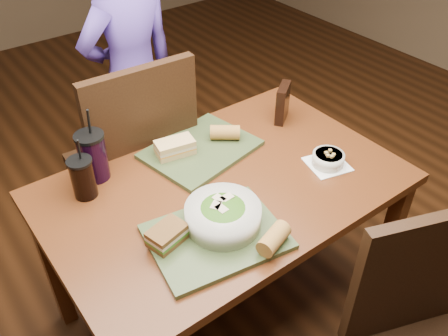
{
  "coord_description": "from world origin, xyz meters",
  "views": [
    {
      "loc": [
        -0.8,
        -1.07,
        1.87
      ],
      "look_at": [
        0.0,
        0.0,
        0.82
      ],
      "focal_mm": 38.0,
      "sensor_mm": 36.0,
      "label": 1
    }
  ],
  "objects_px": {
    "tray_far": "(201,149)",
    "cup_berry": "(93,156)",
    "chair_near": "(427,332)",
    "baguette_far": "(225,132)",
    "soup_bowl": "(328,159)",
    "sandwich_far": "(175,147)",
    "baguette_near": "(274,239)",
    "tray_near": "(216,237)",
    "dining_table": "(224,201)",
    "salad_bowl": "(223,214)",
    "sandwich_near": "(167,235)",
    "chair_far": "(136,159)",
    "cup_cola": "(83,178)",
    "chip_bag": "(283,103)",
    "diner": "(133,78)"
  },
  "relations": [
    {
      "from": "chair_far",
      "to": "sandwich_near",
      "type": "height_order",
      "value": "chair_far"
    },
    {
      "from": "sandwich_near",
      "to": "cup_berry",
      "type": "relative_size",
      "value": 0.46
    },
    {
      "from": "dining_table",
      "to": "salad_bowl",
      "type": "xyz_separation_m",
      "value": [
        -0.14,
        -0.18,
        0.15
      ]
    },
    {
      "from": "tray_far",
      "to": "cup_berry",
      "type": "relative_size",
      "value": 1.44
    },
    {
      "from": "chair_near",
      "to": "diner",
      "type": "distance_m",
      "value": 1.74
    },
    {
      "from": "diner",
      "to": "tray_near",
      "type": "distance_m",
      "value": 1.21
    },
    {
      "from": "chair_near",
      "to": "sandwich_near",
      "type": "distance_m",
      "value": 0.88
    },
    {
      "from": "sandwich_far",
      "to": "baguette_far",
      "type": "bearing_deg",
      "value": -9.08
    },
    {
      "from": "dining_table",
      "to": "soup_bowl",
      "type": "bearing_deg",
      "value": -21.58
    },
    {
      "from": "sandwich_near",
      "to": "cup_cola",
      "type": "xyz_separation_m",
      "value": [
        -0.1,
        0.38,
        0.03
      ]
    },
    {
      "from": "baguette_far",
      "to": "chip_bag",
      "type": "height_order",
      "value": "chip_bag"
    },
    {
      "from": "sandwich_far",
      "to": "chair_far",
      "type": "bearing_deg",
      "value": 100.85
    },
    {
      "from": "sandwich_near",
      "to": "diner",
      "type": "bearing_deg",
      "value": 67.11
    },
    {
      "from": "salad_bowl",
      "to": "soup_bowl",
      "type": "xyz_separation_m",
      "value": [
        0.53,
        0.03,
        -0.03
      ]
    },
    {
      "from": "tray_far",
      "to": "baguette_far",
      "type": "height_order",
      "value": "baguette_far"
    },
    {
      "from": "tray_far",
      "to": "soup_bowl",
      "type": "relative_size",
      "value": 2.34
    },
    {
      "from": "chair_far",
      "to": "salad_bowl",
      "type": "relative_size",
      "value": 4.38
    },
    {
      "from": "chair_near",
      "to": "baguette_far",
      "type": "distance_m",
      "value": 1.01
    },
    {
      "from": "salad_bowl",
      "to": "cup_cola",
      "type": "relative_size",
      "value": 1.04
    },
    {
      "from": "chip_bag",
      "to": "chair_near",
      "type": "bearing_deg",
      "value": -139.79
    },
    {
      "from": "soup_bowl",
      "to": "sandwich_far",
      "type": "xyz_separation_m",
      "value": [
        -0.44,
        0.39,
        0.02
      ]
    },
    {
      "from": "baguette_near",
      "to": "baguette_far",
      "type": "distance_m",
      "value": 0.61
    },
    {
      "from": "chair_near",
      "to": "dining_table",
      "type": "bearing_deg",
      "value": 106.29
    },
    {
      "from": "baguette_near",
      "to": "baguette_far",
      "type": "xyz_separation_m",
      "value": [
        0.23,
        0.56,
        0.0
      ]
    },
    {
      "from": "cup_berry",
      "to": "chair_near",
      "type": "bearing_deg",
      "value": -61.77
    },
    {
      "from": "dining_table",
      "to": "sandwich_near",
      "type": "relative_size",
      "value": 9.63
    },
    {
      "from": "soup_bowl",
      "to": "sandwich_far",
      "type": "distance_m",
      "value": 0.59
    },
    {
      "from": "diner",
      "to": "soup_bowl",
      "type": "distance_m",
      "value": 1.14
    },
    {
      "from": "tray_near",
      "to": "tray_far",
      "type": "relative_size",
      "value": 1.0
    },
    {
      "from": "dining_table",
      "to": "cup_cola",
      "type": "distance_m",
      "value": 0.52
    },
    {
      "from": "salad_bowl",
      "to": "cup_berry",
      "type": "relative_size",
      "value": 0.85
    },
    {
      "from": "soup_bowl",
      "to": "chip_bag",
      "type": "height_order",
      "value": "chip_bag"
    },
    {
      "from": "dining_table",
      "to": "tray_near",
      "type": "bearing_deg",
      "value": -131.97
    },
    {
      "from": "dining_table",
      "to": "salad_bowl",
      "type": "bearing_deg",
      "value": -127.75
    },
    {
      "from": "soup_bowl",
      "to": "sandwich_near",
      "type": "height_order",
      "value": "sandwich_near"
    },
    {
      "from": "tray_near",
      "to": "chip_bag",
      "type": "relative_size",
      "value": 2.58
    },
    {
      "from": "tray_near",
      "to": "cup_berry",
      "type": "bearing_deg",
      "value": 107.99
    },
    {
      "from": "chip_bag",
      "to": "sandwich_far",
      "type": "bearing_deg",
      "value": 139.52
    },
    {
      "from": "sandwich_far",
      "to": "cup_cola",
      "type": "bearing_deg",
      "value": 179.81
    },
    {
      "from": "sandwich_near",
      "to": "dining_table",
      "type": "bearing_deg",
      "value": 23.19
    },
    {
      "from": "sandwich_far",
      "to": "chair_near",
      "type": "bearing_deg",
      "value": -74.42
    },
    {
      "from": "salad_bowl",
      "to": "soup_bowl",
      "type": "relative_size",
      "value": 1.38
    },
    {
      "from": "sandwich_near",
      "to": "chair_near",
      "type": "bearing_deg",
      "value": -48.81
    },
    {
      "from": "chair_near",
      "to": "tray_near",
      "type": "height_order",
      "value": "chair_near"
    },
    {
      "from": "soup_bowl",
      "to": "cup_berry",
      "type": "relative_size",
      "value": 0.61
    },
    {
      "from": "salad_bowl",
      "to": "chip_bag",
      "type": "xyz_separation_m",
      "value": [
        0.61,
        0.38,
        0.02
      ]
    },
    {
      "from": "chair_far",
      "to": "chip_bag",
      "type": "xyz_separation_m",
      "value": [
        0.57,
        -0.31,
        0.23
      ]
    },
    {
      "from": "sandwich_far",
      "to": "sandwich_near",
      "type": "bearing_deg",
      "value": -125.24
    },
    {
      "from": "cup_cola",
      "to": "baguette_far",
      "type": "bearing_deg",
      "value": -3.48
    },
    {
      "from": "soup_bowl",
      "to": "cup_berry",
      "type": "height_order",
      "value": "cup_berry"
    }
  ]
}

